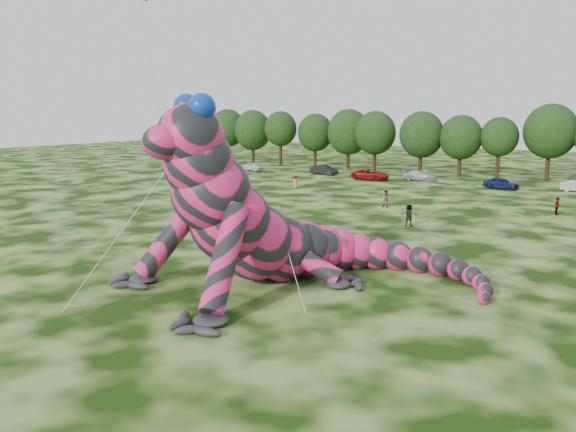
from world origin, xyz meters
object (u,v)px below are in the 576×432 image
(tree_0, at_px, (207,135))
(car_2, at_px, (371,174))
(car_1, at_px, (324,170))
(car_3, at_px, (420,176))
(tree_8, at_px, (460,146))
(spectator_3, at_px, (557,206))
(spectator_4, at_px, (295,182))
(spectator_5, at_px, (409,215))
(tree_7, at_px, (421,143))
(spectator_1, at_px, (386,199))
(tree_2, at_px, (253,136))
(tree_10, at_px, (549,143))
(tree_3, at_px, (281,138))
(tree_1, at_px, (228,135))
(car_4, at_px, (501,183))
(tree_5, at_px, (348,139))
(inflatable_gecko, at_px, (277,189))
(car_0, at_px, (253,167))
(flying_kite, at_px, (142,14))
(tree_9, at_px, (499,148))
(tree_6, at_px, (375,141))
(tree_4, at_px, (315,140))

(tree_0, relative_size, car_2, 1.78)
(car_1, bearing_deg, car_3, -74.81)
(car_2, bearing_deg, tree_8, -36.64)
(tree_0, distance_m, spectator_3, 72.62)
(spectator_4, relative_size, spectator_5, 0.90)
(tree_7, xyz_separation_m, spectator_1, (7.55, -30.51, -3.87))
(tree_2, height_order, spectator_3, tree_2)
(tree_10, bearing_deg, tree_3, -177.99)
(tree_1, xyz_separation_m, car_3, (40.93, -8.57, -4.24))
(tree_8, xyz_separation_m, car_4, (8.24, -10.42, -3.75))
(tree_5, relative_size, car_1, 2.19)
(tree_2, xyz_separation_m, car_1, (20.93, -10.37, -4.08))
(inflatable_gecko, xyz_separation_m, tree_7, (-11.84, 56.31, -0.51))
(tree_7, bearing_deg, car_0, -158.29)
(tree_8, height_order, spectator_5, tree_8)
(tree_8, bearing_deg, tree_0, 177.44)
(tree_10, bearing_deg, tree_5, -179.73)
(tree_2, distance_m, tree_10, 50.42)
(car_0, height_order, spectator_4, spectator_4)
(tree_10, relative_size, spectator_3, 6.37)
(flying_kite, distance_m, tree_7, 53.98)
(car_0, bearing_deg, car_4, -80.26)
(tree_3, xyz_separation_m, car_3, (28.29, -7.58, -4.05))
(tree_0, xyz_separation_m, spectator_3, (66.92, -27.92, -3.93))
(tree_9, bearing_deg, inflatable_gecko, -89.30)
(tree_2, xyz_separation_m, car_0, (8.57, -11.66, -4.19))
(tree_2, bearing_deg, car_2, -22.73)
(tree_7, relative_size, car_1, 2.12)
(tree_7, height_order, car_0, tree_7)
(car_2, bearing_deg, tree_5, 43.18)
(tree_3, bearing_deg, car_2, -25.66)
(tree_6, xyz_separation_m, tree_9, (18.62, 0.66, -0.41))
(tree_2, bearing_deg, car_0, -53.68)
(tree_6, relative_size, spectator_1, 5.45)
(tree_7, bearing_deg, tree_9, 2.78)
(tree_9, height_order, car_4, tree_9)
(tree_3, xyz_separation_m, tree_6, (18.16, -0.38, 0.03))
(tree_0, height_order, car_2, tree_0)
(tree_10, bearing_deg, car_1, -160.94)
(tree_6, height_order, car_3, tree_6)
(tree_9, height_order, tree_10, tree_10)
(spectator_3, bearing_deg, car_1, 76.66)
(tree_3, xyz_separation_m, car_4, (39.74, -10.50, -4.00))
(car_1, height_order, spectator_4, spectator_4)
(tree_9, height_order, spectator_3, tree_9)
(tree_3, height_order, spectator_1, tree_3)
(tree_9, relative_size, spectator_1, 4.99)
(spectator_4, bearing_deg, car_2, -166.41)
(inflatable_gecko, relative_size, tree_9, 2.42)
(tree_2, bearing_deg, tree_4, -0.21)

